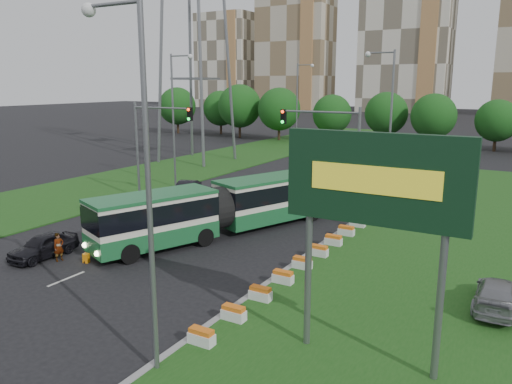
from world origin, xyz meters
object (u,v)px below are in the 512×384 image
Objects in this scene: billboard at (375,190)px; pedestrian at (59,247)px; car_left_near at (44,246)px; car_left_far at (186,189)px; traffic_mast_median at (335,146)px; shopping_trolley at (86,258)px; car_median at (497,294)px; traffic_mast_left at (152,136)px; articulated_bus at (222,206)px.

pedestrian is at bearing 174.86° from billboard.
car_left_far is (-2.50, 16.07, -0.01)m from car_left_near.
billboard is 18.54m from pedestrian.
traffic_mast_median reaches higher than shopping_trolley.
car_median reaches higher than shopping_trolley.
traffic_mast_median is 15.57× the size of shopping_trolley.
car_median is at bearing -17.73° from traffic_mast_left.
pedestrian is 3.06× the size of shopping_trolley.
car_left_far is at bearing 98.44° from car_left_near.
car_left_far is 16.46m from pedestrian.
shopping_trolley is at bearing -90.13° from articulated_bus.
shopping_trolley is at bearing -63.44° from traffic_mast_left.
articulated_bus is at bearing -25.36° from traffic_mast_left.
car_left_near is at bearing 12.15° from car_median.
billboard is 28.25m from car_left_far.
traffic_mast_left is 0.46× the size of articulated_bus.
billboard is 2.02× the size of car_left_near.
billboard is 15.57× the size of shopping_trolley.
articulated_bus is 4.35× the size of car_left_far.
shopping_trolley is (-19.73, -4.53, -0.52)m from car_median.
pedestrian is (-17.67, 1.59, -5.38)m from billboard.
car_left_near is 23.01m from car_median.
billboard is 0.46× the size of articulated_bus.
articulated_bus reaches higher than car_left_near.
traffic_mast_median reaches higher than pedestrian.
traffic_mast_left reaches higher than pedestrian.
traffic_mast_median reaches higher than car_left_near.
billboard reaches higher than articulated_bus.
traffic_mast_left reaches higher than shopping_trolley.
car_left_near is at bearing -97.03° from car_left_far.
traffic_mast_median is (-7.47, 16.00, -0.81)m from billboard.
car_left_far is (1.24, 2.61, -4.69)m from traffic_mast_left.
car_median is 21.81m from pedestrian.
car_median is (3.55, 6.63, -5.39)m from billboard.
car_median is 8.42× the size of shopping_trolley.
pedestrian reaches higher than car_median.
traffic_mast_median is at bearing 3.77° from traffic_mast_left.
car_left_near is (-6.05, -8.81, -1.09)m from articulated_bus.
shopping_trolley is (2.70, 0.55, -0.42)m from car_left_near.
billboard is at bearing -64.97° from traffic_mast_median.
car_left_near is at bearing 176.80° from shopping_trolley.
traffic_mast_left is (-15.16, -1.00, 0.00)m from traffic_mast_median.
traffic_mast_left is at bearing 176.58° from articulated_bus.
traffic_mast_median is 5.09× the size of pedestrian.
pedestrian reaches higher than shopping_trolley.
articulated_bus is 11.27m from car_left_far.
car_left_near is at bearing 103.62° from pedestrian.
shopping_trolley is at bearing -122.07° from traffic_mast_median.
articulated_bus is 34.03× the size of shopping_trolley.
car_left_near is at bearing 175.31° from billboard.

